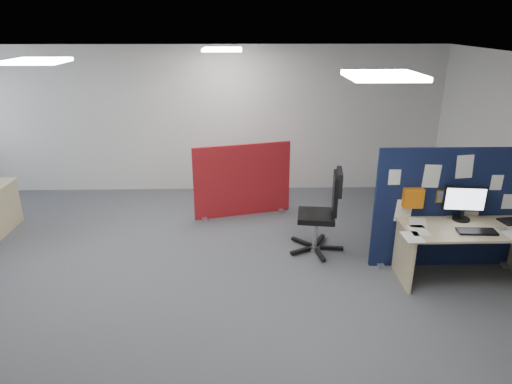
{
  "coord_description": "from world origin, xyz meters",
  "views": [
    {
      "loc": [
        0.83,
        -4.89,
        3.12
      ],
      "look_at": [
        0.97,
        0.67,
        1.0
      ],
      "focal_mm": 32.0,
      "sensor_mm": 36.0,
      "label": 1
    }
  ],
  "objects_px": {
    "main_desk": "(467,239)",
    "monitor_main": "(464,202)",
    "red_divider": "(242,181)",
    "office_chair": "(326,207)",
    "navy_divider": "(448,209)"
  },
  "relations": [
    {
      "from": "main_desk",
      "to": "monitor_main",
      "type": "distance_m",
      "value": 0.47
    },
    {
      "from": "red_divider",
      "to": "office_chair",
      "type": "distance_m",
      "value": 1.75
    },
    {
      "from": "main_desk",
      "to": "monitor_main",
      "type": "height_order",
      "value": "monitor_main"
    },
    {
      "from": "monitor_main",
      "to": "office_chair",
      "type": "distance_m",
      "value": 1.75
    },
    {
      "from": "red_divider",
      "to": "office_chair",
      "type": "bearing_deg",
      "value": -62.89
    },
    {
      "from": "main_desk",
      "to": "office_chair",
      "type": "bearing_deg",
      "value": 154.04
    },
    {
      "from": "navy_divider",
      "to": "monitor_main",
      "type": "height_order",
      "value": "navy_divider"
    },
    {
      "from": "main_desk",
      "to": "red_divider",
      "type": "bearing_deg",
      "value": 142.95
    },
    {
      "from": "monitor_main",
      "to": "main_desk",
      "type": "bearing_deg",
      "value": -79.44
    },
    {
      "from": "monitor_main",
      "to": "red_divider",
      "type": "relative_size",
      "value": 0.32
    },
    {
      "from": "navy_divider",
      "to": "main_desk",
      "type": "relative_size",
      "value": 1.22
    },
    {
      "from": "monitor_main",
      "to": "office_chair",
      "type": "xyz_separation_m",
      "value": [
        -1.62,
        0.6,
        -0.3
      ]
    },
    {
      "from": "main_desk",
      "to": "red_divider",
      "type": "distance_m",
      "value": 3.5
    },
    {
      "from": "navy_divider",
      "to": "office_chair",
      "type": "relative_size",
      "value": 1.66
    },
    {
      "from": "monitor_main",
      "to": "red_divider",
      "type": "xyz_separation_m",
      "value": [
        -2.78,
        1.91,
        -0.38
      ]
    }
  ]
}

